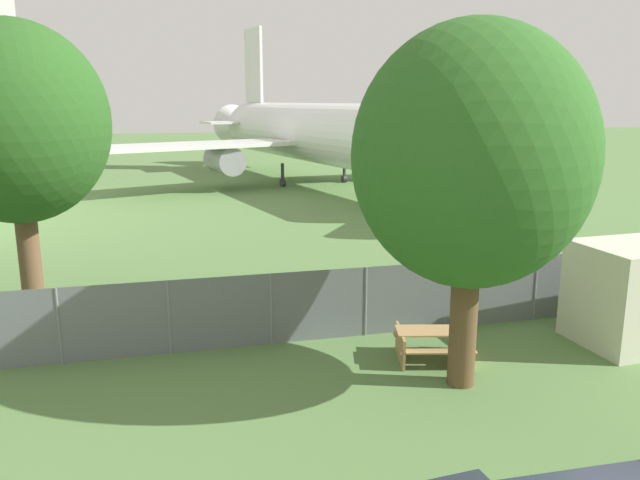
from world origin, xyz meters
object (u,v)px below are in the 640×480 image
(airplane, at_px, (321,134))
(picnic_bench_near_cabin, at_px, (433,341))
(tree_near_hangar, at_px, (472,157))
(tree_left_of_cabin, at_px, (16,124))

(airplane, height_order, picnic_bench_near_cabin, airplane)
(picnic_bench_near_cabin, xyz_separation_m, tree_near_hangar, (0.05, -1.37, 4.56))
(tree_near_hangar, distance_m, tree_left_of_cabin, 12.02)
(airplane, distance_m, picnic_bench_near_cabin, 31.70)
(picnic_bench_near_cabin, bearing_deg, tree_left_of_cabin, 151.75)
(airplane, bearing_deg, tree_near_hangar, -21.07)
(tree_left_of_cabin, bearing_deg, tree_near_hangar, -33.92)
(airplane, height_order, tree_left_of_cabin, airplane)
(picnic_bench_near_cabin, height_order, tree_near_hangar, tree_near_hangar)
(picnic_bench_near_cabin, bearing_deg, airplane, 80.88)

